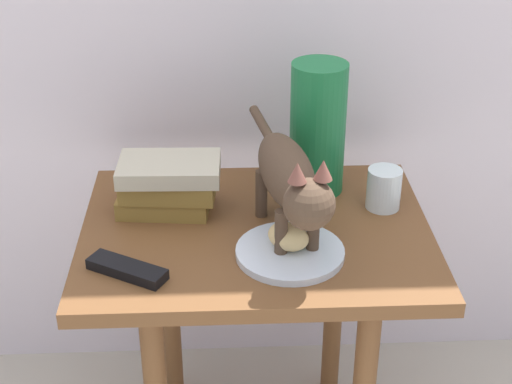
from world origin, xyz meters
TOP-DOWN VIEW (x-y plane):
  - side_table at (0.00, 0.00)m, footprint 0.68×0.52m
  - plate at (0.06, -0.10)m, footprint 0.20×0.20m
  - bread_roll at (0.05, -0.10)m, footprint 0.10×0.10m
  - cat at (0.06, -0.05)m, footprint 0.14×0.47m
  - book_stack at (-0.17, 0.08)m, footprint 0.21×0.14m
  - green_vase at (0.13, 0.16)m, footprint 0.12×0.12m
  - candle_jar at (0.26, 0.07)m, footprint 0.07×0.07m
  - tv_remote at (-0.24, -0.15)m, footprint 0.15×0.11m

SIDE VIEW (x-z plane):
  - side_table at x=0.00m, z-range 0.20..0.80m
  - plate at x=0.06m, z-range 0.60..0.62m
  - tv_remote at x=-0.24m, z-range 0.60..0.62m
  - candle_jar at x=0.26m, z-range 0.60..0.68m
  - bread_roll at x=0.05m, z-range 0.62..0.67m
  - book_stack at x=-0.17m, z-range 0.61..0.72m
  - cat at x=0.06m, z-range 0.62..0.85m
  - green_vase at x=0.13m, z-range 0.60..0.88m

